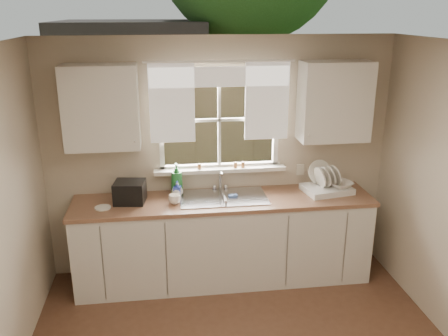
{
  "coord_description": "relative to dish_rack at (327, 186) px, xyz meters",
  "views": [
    {
      "loc": [
        -0.58,
        -2.72,
        2.73
      ],
      "look_at": [
        0.0,
        1.65,
        1.25
      ],
      "focal_mm": 38.0,
      "sensor_mm": 36.0,
      "label": 1
    }
  ],
  "objects": [
    {
      "name": "saucer",
      "position": [
        -2.28,
        -0.14,
        -0.06
      ],
      "size": [
        0.16,
        0.16,
        0.01
      ],
      "primitive_type": "cylinder",
      "color": "white",
      "rests_on": "countertop"
    },
    {
      "name": "bowl",
      "position": [
        0.13,
        -0.05,
        0.02
      ],
      "size": [
        0.3,
        0.3,
        0.06
      ],
      "primitive_type": "imported",
      "rotation": [
        0.0,
        0.0,
        0.29
      ],
      "color": "white",
      "rests_on": "dish_rack"
    },
    {
      "name": "cup",
      "position": [
        -1.59,
        -0.12,
        -0.02
      ],
      "size": [
        0.15,
        0.15,
        0.09
      ],
      "primitive_type": "imported",
      "rotation": [
        0.0,
        0.0,
        -0.33
      ],
      "color": "white",
      "rests_on": "countertop"
    },
    {
      "name": "sink",
      "position": [
        -1.1,
        -0.03,
        -0.14
      ],
      "size": [
        0.88,
        0.52,
        0.4
      ],
      "color": "#B7B7BC",
      "rests_on": "countertop"
    },
    {
      "name": "soap_bottle_a",
      "position": [
        -1.56,
        0.15,
        0.1
      ],
      "size": [
        0.15,
        0.15,
        0.33
      ],
      "primitive_type": "imported",
      "rotation": [
        0.0,
        0.0,
        0.22
      ],
      "color": "#287C37",
      "rests_on": "countertop"
    },
    {
      "name": "ceiling",
      "position": [
        -1.1,
        -1.74,
        1.52
      ],
      "size": [
        3.6,
        4.0,
        0.02
      ],
      "primitive_type": "cube",
      "color": "silver",
      "rests_on": "room_walls"
    },
    {
      "name": "window",
      "position": [
        -1.1,
        0.26,
        0.51
      ],
      "size": [
        1.38,
        0.16,
        1.06
      ],
      "color": "white",
      "rests_on": "room_walls"
    },
    {
      "name": "upper_cabinet_left",
      "position": [
        -2.25,
        0.09,
        0.87
      ],
      "size": [
        0.7,
        0.33,
        0.8
      ],
      "primitive_type": "cube",
      "color": "silver",
      "rests_on": "room_walls"
    },
    {
      "name": "countertop",
      "position": [
        -1.1,
        -0.06,
        -0.09
      ],
      "size": [
        3.04,
        0.65,
        0.04
      ],
      "primitive_type": "cube",
      "color": "#8E6247",
      "rests_on": "base_cabinets"
    },
    {
      "name": "room_walls",
      "position": [
        -1.1,
        -1.8,
        0.26
      ],
      "size": [
        3.62,
        4.02,
        2.5
      ],
      "color": "beige",
      "rests_on": "ground"
    },
    {
      "name": "base_cabinets",
      "position": [
        -1.1,
        -0.06,
        -0.54
      ],
      "size": [
        3.0,
        0.62,
        0.87
      ],
      "primitive_type": "cube",
      "color": "silver",
      "rests_on": "ground"
    },
    {
      "name": "dish_rack",
      "position": [
        0.0,
        0.0,
        0.0
      ],
      "size": [
        0.53,
        0.44,
        0.31
      ],
      "color": "white",
      "rests_on": "countertop"
    },
    {
      "name": "curtains",
      "position": [
        -1.1,
        0.21,
        0.95
      ],
      "size": [
        1.5,
        0.03,
        0.81
      ],
      "color": "white",
      "rests_on": "room_walls"
    },
    {
      "name": "upper_cabinet_right",
      "position": [
        0.05,
        0.09,
        0.87
      ],
      "size": [
        0.7,
        0.33,
        0.8
      ],
      "primitive_type": "cube",
      "color": "silver",
      "rests_on": "room_walls"
    },
    {
      "name": "wall_outlet",
      "position": [
        -0.22,
        0.25,
        0.1
      ],
      "size": [
        0.08,
        0.01,
        0.12
      ],
      "primitive_type": "cube",
      "color": "beige",
      "rests_on": "room_walls"
    },
    {
      "name": "sill_jars",
      "position": [
        -1.04,
        0.2,
        0.2
      ],
      "size": [
        0.5,
        0.04,
        0.06
      ],
      "color": "brown",
      "rests_on": "window"
    },
    {
      "name": "soap_bottle_b",
      "position": [
        -1.56,
        0.07,
        0.01
      ],
      "size": [
        0.09,
        0.09,
        0.17
      ],
      "primitive_type": "imported",
      "rotation": [
        0.0,
        0.0,
        -0.21
      ],
      "color": "blue",
      "rests_on": "countertop"
    },
    {
      "name": "black_appliance",
      "position": [
        -2.03,
        -0.02,
        0.04
      ],
      "size": [
        0.33,
        0.29,
        0.22
      ],
      "primitive_type": "cube",
      "rotation": [
        0.0,
        0.0,
        -0.14
      ],
      "color": "black",
      "rests_on": "countertop"
    },
    {
      "name": "soap_bottle_c",
      "position": [
        -1.56,
        0.08,
        0.01
      ],
      "size": [
        0.12,
        0.12,
        0.15
      ],
      "primitive_type": "imported",
      "rotation": [
        0.0,
        0.0,
        -0.04
      ],
      "color": "beige",
      "rests_on": "countertop"
    }
  ]
}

